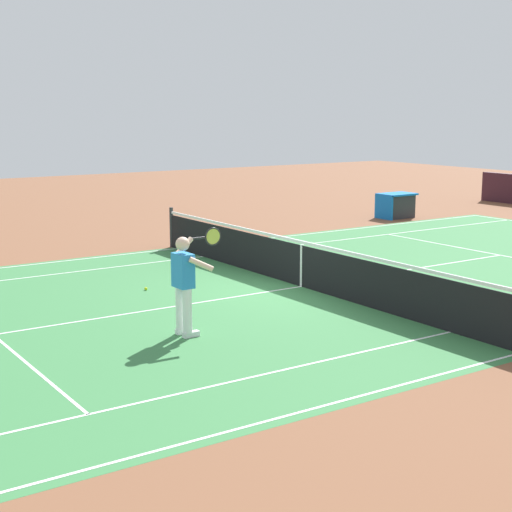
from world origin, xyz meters
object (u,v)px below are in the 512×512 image
tennis_net (302,264)px  equipment_cart_tarped (396,205)px  tennis_ball (146,289)px  tennis_player_near (185,280)px

tennis_net → equipment_cart_tarped: size_ratio=9.36×
tennis_net → tennis_ball: bearing=-28.0°
tennis_player_near → tennis_net: bearing=-154.5°
tennis_net → tennis_player_near: bearing=25.5°
tennis_player_near → tennis_ball: (-0.90, -3.32, -0.90)m
equipment_cart_tarped → tennis_net: bearing=36.0°
tennis_ball → tennis_net: bearing=152.0°
tennis_net → tennis_player_near: 4.19m
tennis_net → equipment_cart_tarped: tennis_net is taller
tennis_player_near → equipment_cart_tarped: size_ratio=1.36×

